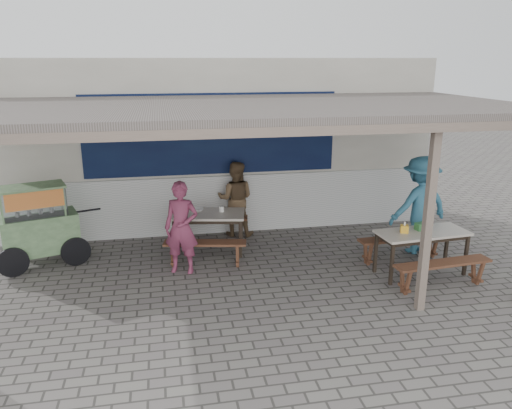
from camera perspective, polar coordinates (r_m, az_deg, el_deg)
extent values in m
plane|color=#64605A|center=(7.78, -0.84, -10.29)|extent=(60.00, 60.00, 0.00)
cube|color=beige|center=(10.66, -4.27, 6.92)|extent=(9.00, 1.20, 3.50)
cube|color=silver|center=(10.31, -3.73, 0.04)|extent=(9.00, 0.10, 1.20)
cube|color=#0D1C3F|center=(9.99, -5.04, 8.01)|extent=(5.00, 0.03, 1.60)
cube|color=#635955|center=(7.98, -2.19, 11.03)|extent=(9.00, 4.20, 0.12)
cube|color=#766559|center=(5.98, 0.83, 8.30)|extent=(9.00, 0.12, 0.12)
cube|color=#766559|center=(7.25, 19.05, -1.72)|extent=(0.11, 0.11, 2.70)
cube|color=beige|center=(9.24, -5.47, -1.10)|extent=(1.44, 0.97, 0.04)
cube|color=black|center=(9.26, -5.46, -1.45)|extent=(1.32, 0.85, 0.06)
cube|color=black|center=(9.15, -9.34, -3.91)|extent=(0.05, 0.05, 0.71)
cube|color=black|center=(9.03, -1.79, -3.96)|extent=(0.05, 0.05, 0.71)
cube|color=black|center=(9.72, -8.78, -2.66)|extent=(0.05, 0.05, 0.71)
cube|color=black|center=(9.61, -1.67, -2.69)|extent=(0.05, 0.05, 0.71)
cube|color=brown|center=(8.67, -5.85, -4.39)|extent=(1.45, 0.54, 0.04)
cube|color=brown|center=(8.83, -9.45, -5.72)|extent=(0.10, 0.28, 0.41)
cube|color=brown|center=(8.71, -2.12, -5.80)|extent=(0.10, 0.28, 0.41)
cube|color=brown|center=(10.00, -5.06, -1.52)|extent=(1.45, 0.54, 0.04)
cube|color=brown|center=(10.14, -8.18, -2.73)|extent=(0.10, 0.28, 0.41)
cube|color=brown|center=(10.04, -1.83, -2.75)|extent=(0.10, 0.28, 0.41)
cube|color=beige|center=(8.67, 18.51, -3.07)|extent=(1.55, 0.76, 0.04)
cube|color=black|center=(8.69, 18.47, -3.45)|extent=(1.44, 0.65, 0.06)
cube|color=black|center=(8.24, 15.25, -6.60)|extent=(0.05, 0.05, 0.71)
cube|color=black|center=(9.01, 22.87, -5.36)|extent=(0.05, 0.05, 0.71)
cube|color=black|center=(8.65, 13.52, -5.36)|extent=(0.05, 0.05, 0.71)
cube|color=black|center=(9.38, 20.95, -4.29)|extent=(0.05, 0.05, 0.71)
cube|color=brown|center=(8.33, 20.60, -6.30)|extent=(1.62, 0.42, 0.04)
cube|color=brown|center=(8.06, 16.65, -8.42)|extent=(0.07, 0.28, 0.41)
cube|color=brown|center=(8.80, 23.91, -7.05)|extent=(0.07, 0.28, 0.41)
cube|color=brown|center=(9.23, 16.30, -3.67)|extent=(1.62, 0.42, 0.04)
cube|color=brown|center=(9.00, 12.64, -5.47)|extent=(0.07, 0.28, 0.41)
cube|color=brown|center=(9.66, 19.49, -4.50)|extent=(0.07, 0.28, 0.41)
cube|color=#7FA66F|center=(9.44, -23.42, -2.92)|extent=(1.36, 0.99, 0.64)
cube|color=#7FA66F|center=(9.55, -23.19, -4.83)|extent=(1.31, 0.94, 0.05)
cylinder|color=black|center=(9.20, -26.03, -5.97)|extent=(0.50, 0.20, 0.51)
cylinder|color=black|center=(9.28, -19.88, -5.08)|extent=(0.50, 0.20, 0.51)
cube|color=silver|center=(9.28, -24.09, 0.35)|extent=(1.12, 0.83, 0.50)
cube|color=#7FA66F|center=(9.22, -24.26, 1.84)|extent=(1.17, 0.88, 0.04)
cube|color=#C03C2D|center=(8.98, -23.96, 0.44)|extent=(0.87, 0.30, 0.29)
cylinder|color=black|center=(9.44, -19.24, -0.73)|extent=(0.62, 0.23, 0.04)
imported|color=#7B304C|center=(8.39, -8.51, -2.64)|extent=(0.66, 0.53, 1.57)
imported|color=brown|center=(10.08, -2.36, 0.65)|extent=(0.87, 0.76, 1.53)
imported|color=teal|center=(9.62, 18.17, -0.06)|extent=(1.26, 0.85, 1.81)
cube|color=gold|center=(8.51, 16.59, -2.68)|extent=(0.16, 0.16, 0.12)
cube|color=#306C36|center=(8.72, 18.34, -2.39)|extent=(0.21, 0.16, 0.12)
cylinder|color=white|center=(9.28, -3.95, -0.51)|extent=(0.09, 0.09, 0.10)
imported|color=white|center=(9.38, -6.59, -0.57)|extent=(0.20, 0.20, 0.05)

